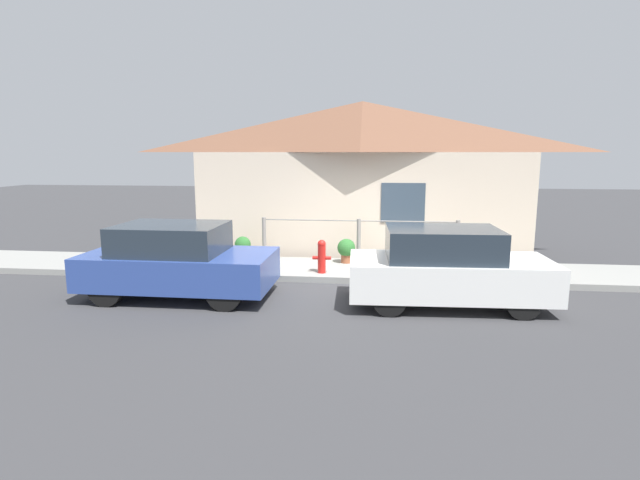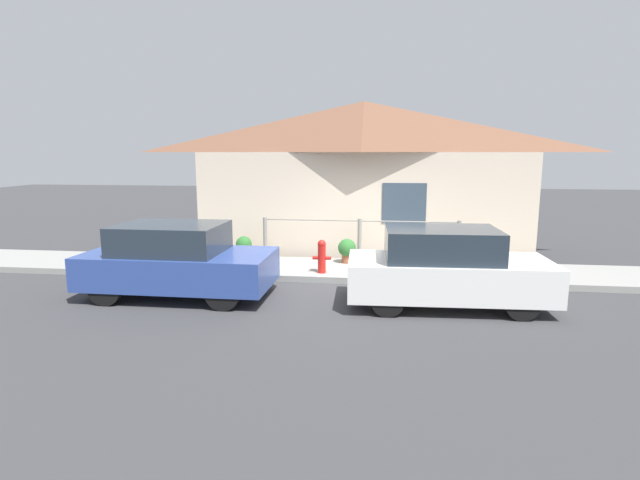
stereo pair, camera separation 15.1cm
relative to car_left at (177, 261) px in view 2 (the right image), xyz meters
The scene contains 9 objects.
ground_plane 3.72m from the car_left, 21.02° to the left, with size 60.00×60.00×0.00m, color #38383A.
sidewalk 4.17m from the car_left, 33.99° to the left, with size 24.00×1.98×0.14m.
house 6.29m from the car_left, 53.57° to the left, with size 9.12×2.23×4.15m.
fence 4.64m from the car_left, 42.62° to the left, with size 4.90×0.10×1.04m.
car_left is the anchor object (origin of this frame).
car_right 5.15m from the car_left, ahead, with size 3.70×1.74×1.45m.
fire_hydrant 3.15m from the car_left, 32.68° to the left, with size 0.42×0.19×0.75m.
potted_plant_near_hydrant 4.20m from the car_left, 41.78° to the left, with size 0.44×0.44×0.59m.
potted_plant_by_fence 3.06m from the car_left, 80.91° to the left, with size 0.41×0.41×0.56m.
Camera 2 is at (0.57, -10.41, 2.81)m, focal length 28.00 mm.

